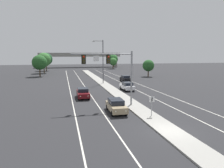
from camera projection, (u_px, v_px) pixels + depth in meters
ground_plane at (169, 132)px, 18.83m from camera, size 260.00×260.00×0.00m
median_island at (118, 94)px, 36.16m from camera, size 2.40×110.00×0.15m
lane_stripe_oncoming_center at (87, 89)px, 41.84m from camera, size 0.14×100.00×0.01m
lane_stripe_receding_center at (131, 87)px, 43.98m from camera, size 0.14×100.00×0.01m
edge_stripe_left at (70, 90)px, 41.10m from camera, size 0.14×100.00×0.01m
edge_stripe_right at (146, 87)px, 44.73m from camera, size 0.14×100.00×0.01m
overhead_signal_mast at (113, 66)px, 27.11m from camera, size 8.04×0.44×7.20m
median_sign_post at (152, 103)px, 23.07m from camera, size 0.60×0.10×2.20m
street_lamp_median at (102, 59)px, 48.47m from camera, size 2.58×0.28×10.00m
car_oncoming_tan at (116, 106)px, 25.07m from camera, size 1.87×4.49×1.58m
car_oncoming_darkred at (83, 93)px, 33.26m from camera, size 1.85×4.48×1.58m
car_receding_white at (127, 86)px, 40.36m from camera, size 1.92×4.51×1.58m
car_receding_black at (125, 78)px, 53.28m from camera, size 1.85×4.48×1.58m
overpass_bridge at (80, 56)px, 111.09m from camera, size 42.40×6.40×7.65m
tree_far_right_a at (113, 62)px, 98.89m from camera, size 3.63×3.63×5.25m
tree_far_right_c at (113, 59)px, 101.17m from camera, size 4.82×4.82×6.97m
tree_far_left_a at (39, 63)px, 64.80m from camera, size 4.62×4.62×6.68m
tree_far_right_b at (148, 66)px, 64.88m from camera, size 3.62×3.62×5.24m
tree_far_left_b at (46, 59)px, 86.68m from camera, size 5.18×5.18×7.49m
tree_far_left_c at (44, 60)px, 76.03m from camera, size 5.18×5.18×7.49m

